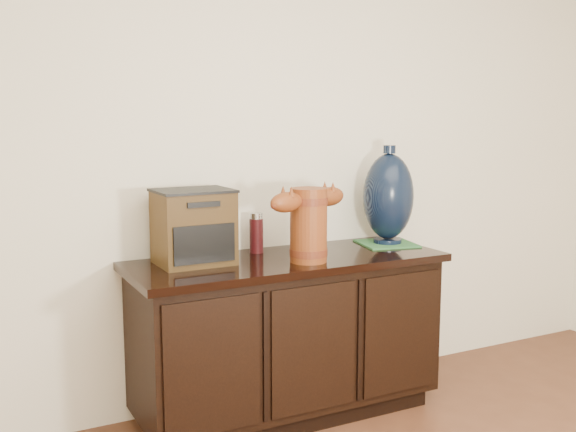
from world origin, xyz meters
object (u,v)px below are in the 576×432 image
tv_radio (194,227)px  lamp_base (388,197)px  terracotta_vessel (309,220)px  spray_can (256,233)px  sideboard (287,335)px

tv_radio → lamp_base: size_ratio=0.67×
terracotta_vessel → spray_can: bearing=93.3°
lamp_base → tv_radio: bearing=179.2°
sideboard → spray_can: size_ratio=7.68×
terracotta_vessel → tv_radio: 0.50m
tv_radio → lamp_base: 1.03m
terracotta_vessel → spray_can: terracotta_vessel is taller
sideboard → terracotta_vessel: terracotta_vessel is taller
sideboard → lamp_base: lamp_base is taller
tv_radio → spray_can: (0.34, 0.10, -0.07)m
terracotta_vessel → lamp_base: (0.56, 0.18, 0.06)m
sideboard → lamp_base: (0.60, 0.06, 0.61)m
terracotta_vessel → lamp_base: lamp_base is taller
lamp_base → spray_can: bearing=170.8°
sideboard → terracotta_vessel: size_ratio=3.16×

